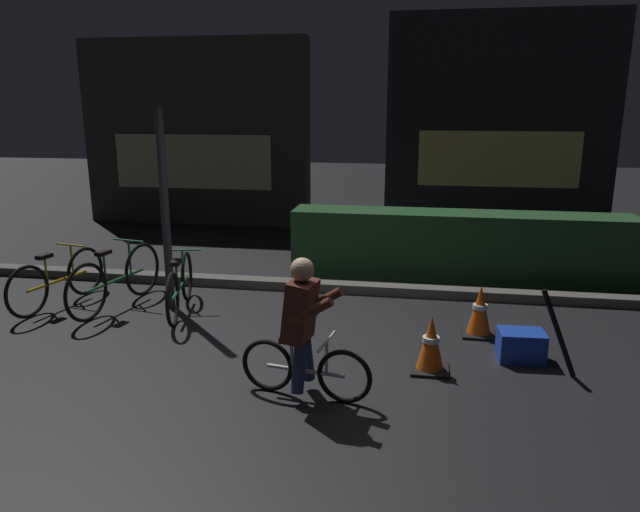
# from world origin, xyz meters

# --- Properties ---
(ground_plane) EXTENTS (40.00, 40.00, 0.00)m
(ground_plane) POSITION_xyz_m (0.00, 0.00, 0.00)
(ground_plane) COLOR black
(sidewalk_curb) EXTENTS (12.00, 0.24, 0.12)m
(sidewalk_curb) POSITION_xyz_m (0.00, 2.20, 0.06)
(sidewalk_curb) COLOR #56544F
(sidewalk_curb) RESTS_ON ground
(hedge_row) EXTENTS (4.80, 0.70, 0.97)m
(hedge_row) POSITION_xyz_m (1.80, 3.10, 0.49)
(hedge_row) COLOR #214723
(hedge_row) RESTS_ON ground
(storefront_left) EXTENTS (4.74, 0.54, 3.76)m
(storefront_left) POSITION_xyz_m (-3.43, 6.50, 1.87)
(storefront_left) COLOR #383330
(storefront_left) RESTS_ON ground
(storefront_right) EXTENTS (4.49, 0.54, 4.23)m
(storefront_right) POSITION_xyz_m (2.73, 7.20, 2.10)
(storefront_right) COLOR #262328
(storefront_right) RESTS_ON ground
(street_post) EXTENTS (0.10, 0.10, 2.54)m
(street_post) POSITION_xyz_m (-1.80, 1.20, 1.27)
(street_post) COLOR #2D2D33
(street_post) RESTS_ON ground
(parked_bike_leftmost) EXTENTS (0.46, 1.57, 0.74)m
(parked_bike_leftmost) POSITION_xyz_m (-3.21, 1.03, 0.34)
(parked_bike_leftmost) COLOR black
(parked_bike_leftmost) RESTS_ON ground
(parked_bike_left_mid) EXTENTS (0.46, 1.73, 0.80)m
(parked_bike_left_mid) POSITION_xyz_m (-2.45, 1.09, 0.36)
(parked_bike_left_mid) COLOR black
(parked_bike_left_mid) RESTS_ON ground
(parked_bike_center_left) EXTENTS (0.48, 1.55, 0.73)m
(parked_bike_center_left) POSITION_xyz_m (-1.60, 1.05, 0.33)
(parked_bike_center_left) COLOR black
(parked_bike_center_left) RESTS_ON ground
(traffic_cone_near) EXTENTS (0.36, 0.36, 0.55)m
(traffic_cone_near) POSITION_xyz_m (1.38, -0.10, 0.27)
(traffic_cone_near) COLOR black
(traffic_cone_near) RESTS_ON ground
(traffic_cone_far) EXTENTS (0.36, 0.36, 0.57)m
(traffic_cone_far) POSITION_xyz_m (1.92, 0.90, 0.27)
(traffic_cone_far) COLOR black
(traffic_cone_far) RESTS_ON ground
(blue_crate) EXTENTS (0.46, 0.34, 0.30)m
(blue_crate) POSITION_xyz_m (2.27, 0.30, 0.15)
(blue_crate) COLOR #193DB7
(blue_crate) RESTS_ON ground
(cyclist) EXTENTS (1.18, 0.57, 1.25)m
(cyclist) POSITION_xyz_m (0.29, -0.78, 0.63)
(cyclist) COLOR black
(cyclist) RESTS_ON ground
(closed_umbrella) EXTENTS (0.37, 0.19, 0.80)m
(closed_umbrella) POSITION_xyz_m (2.55, 0.05, 0.40)
(closed_umbrella) COLOR black
(closed_umbrella) RESTS_ON ground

